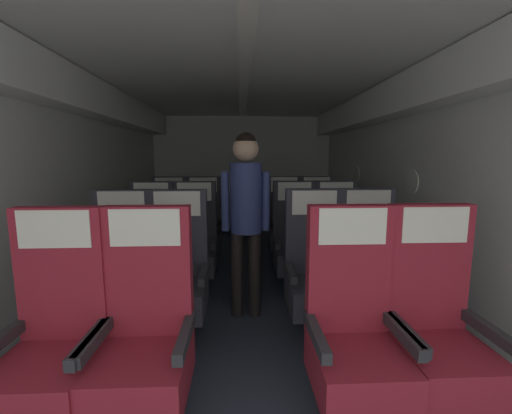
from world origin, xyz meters
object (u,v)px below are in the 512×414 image
object	(u,v)px
seat_a_left_aisle	(145,339)
seat_b_right_aisle	(369,273)
seat_c_left_window	(151,246)
seat_c_left_aisle	(195,246)
seat_b_right_window	(315,274)
seat_d_right_window	(285,227)
flight_attendant	(246,205)
seat_d_left_aisle	(204,228)
seat_d_right_aisle	(317,226)
seat_a_right_aisle	(437,332)
seat_c_right_window	(295,244)
seat_b_left_aisle	(177,277)
seat_a_right_window	(354,336)
seat_c_right_aisle	(337,244)
seat_a_left_window	(54,343)
seat_b_left_window	(121,277)
seat_d_left_window	(169,228)

from	to	relation	value
seat_a_left_aisle	seat_b_right_aisle	bearing A→B (deg)	31.24
seat_c_left_window	seat_c_left_aisle	world-z (taller)	same
seat_b_right_window	seat_d_right_window	world-z (taller)	same
seat_d_right_window	flight_attendant	xyz separation A→B (m)	(-0.57, -1.60, 0.54)
seat_d_left_aisle	seat_d_right_aisle	world-z (taller)	same
seat_c_left_aisle	seat_a_right_aisle	bearing A→B (deg)	-50.43
seat_c_left_window	seat_c_right_window	world-z (taller)	same
seat_b_left_aisle	seat_c_right_window	xyz separation A→B (m)	(1.11, 0.97, 0.00)
seat_a_right_window	seat_c_right_aisle	world-z (taller)	same
seat_d_left_aisle	seat_c_right_aisle	bearing A→B (deg)	-31.11
seat_c_left_window	seat_d_right_aisle	size ratio (longest dim) A/B	1.00
seat_a_right_aisle	seat_a_right_window	world-z (taller)	same
seat_d_right_window	flight_attendant	world-z (taller)	flight_attendant
seat_c_right_aisle	flight_attendant	distance (m)	1.32
flight_attendant	seat_d_right_window	bearing A→B (deg)	89.22
seat_c_right_aisle	seat_c_right_window	bearing A→B (deg)	179.15
seat_d_left_aisle	seat_d_right_aisle	xyz separation A→B (m)	(1.58, 0.01, 0.00)
seat_a_right_aisle	seat_d_right_aisle	xyz separation A→B (m)	(-0.00, 2.87, 0.00)
seat_a_left_window	seat_c_left_window	distance (m)	1.93
seat_c_left_aisle	seat_c_right_window	world-z (taller)	same
seat_a_left_aisle	seat_d_left_aisle	size ratio (longest dim) A/B	1.00
seat_c_right_window	seat_d_right_window	distance (m)	0.96
seat_b_left_window	seat_b_left_aisle	xyz separation A→B (m)	(0.45, -0.02, 0.00)
seat_a_left_window	seat_c_left_aisle	size ratio (longest dim) A/B	1.00
seat_b_left_window	seat_b_left_aisle	world-z (taller)	same
seat_b_left_aisle	seat_c_left_aisle	distance (m)	0.97
seat_b_right_aisle	seat_c_right_window	size ratio (longest dim) A/B	1.00
seat_b_right_window	flight_attendant	world-z (taller)	flight_attendant
seat_a_left_window	seat_b_right_window	size ratio (longest dim) A/B	1.00
seat_c_right_window	seat_d_right_window	size ratio (longest dim) A/B	1.00
seat_a_left_window	flight_attendant	size ratio (longest dim) A/B	0.71
seat_d_left_window	seat_a_left_aisle	bearing A→B (deg)	-80.70
seat_a_left_window	seat_a_right_aisle	size ratio (longest dim) A/B	1.00
seat_a_right_window	seat_b_left_aisle	bearing A→B (deg)	139.42
seat_b_left_window	seat_d_right_aisle	xyz separation A→B (m)	(2.03, 1.90, 0.00)
seat_d_right_aisle	seat_b_right_aisle	bearing A→B (deg)	-90.01
seat_a_left_window	seat_c_right_window	bearing A→B (deg)	50.73
seat_d_left_window	seat_d_left_aisle	size ratio (longest dim) A/B	1.00
seat_a_right_window	seat_c_left_window	bearing A→B (deg)	129.26
flight_attendant	seat_a_left_window	bearing A→B (deg)	-109.83
seat_d_left_aisle	seat_b_right_window	bearing A→B (deg)	-59.51
seat_a_right_aisle	seat_c_right_aisle	bearing A→B (deg)	90.09
seat_a_right_window	seat_c_left_aisle	distance (m)	2.22
seat_a_left_aisle	seat_b_left_aisle	xyz separation A→B (m)	(-0.00, 0.94, 0.00)
flight_attendant	seat_b_left_window	bearing A→B (deg)	-144.86
seat_c_right_window	seat_b_right_aisle	bearing A→B (deg)	-63.71
seat_d_left_aisle	flight_attendant	size ratio (longest dim) A/B	0.71
seat_a_left_aisle	seat_a_right_window	bearing A→B (deg)	-0.98
seat_c_right_window	seat_d_right_aisle	world-z (taller)	same
seat_a_right_aisle	seat_b_left_window	distance (m)	2.25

